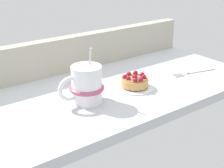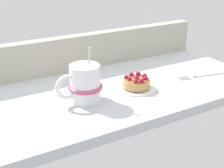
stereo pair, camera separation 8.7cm
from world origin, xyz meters
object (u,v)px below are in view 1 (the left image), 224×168
at_px(coffee_mug, 86,85).
at_px(dessert_fork, 194,72).
at_px(raspberry_tart, 135,81).
at_px(dessert_plate, 134,87).

bearing_deg(coffee_mug, dessert_fork, -3.86).
height_order(raspberry_tart, dessert_fork, raspberry_tart).
height_order(coffee_mug, dessert_fork, coffee_mug).
relative_size(dessert_plate, raspberry_tart, 1.44).
relative_size(raspberry_tart, coffee_mug, 0.54).
xyz_separation_m(raspberry_tart, dessert_fork, (0.23, -0.02, -0.02)).
xyz_separation_m(dessert_plate, coffee_mug, (-0.16, 0.00, 0.05)).
height_order(dessert_plate, coffee_mug, coffee_mug).
relative_size(coffee_mug, dessert_fork, 0.90).
xyz_separation_m(coffee_mug, dessert_fork, (0.40, -0.03, -0.05)).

